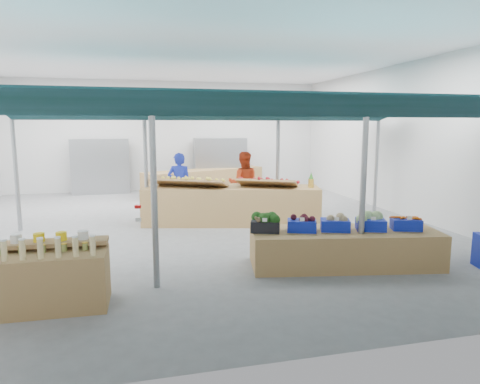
{
  "coord_description": "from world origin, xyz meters",
  "views": [
    {
      "loc": [
        -1.26,
        -10.49,
        2.48
      ],
      "look_at": [
        0.93,
        -1.6,
        1.07
      ],
      "focal_mm": 32.0,
      "sensor_mm": 36.0,
      "label": 1
    }
  ],
  "objects_px": {
    "bottle_shelf": "(41,278)",
    "fruit_counter": "(231,205)",
    "vendor_right": "(243,183)",
    "veg_counter": "(344,248)",
    "vendor_left": "(180,185)"
  },
  "relations": [
    {
      "from": "veg_counter",
      "to": "vendor_left",
      "type": "height_order",
      "value": "vendor_left"
    },
    {
      "from": "bottle_shelf",
      "to": "fruit_counter",
      "type": "bearing_deg",
      "value": 51.72
    },
    {
      "from": "veg_counter",
      "to": "vendor_left",
      "type": "relative_size",
      "value": 1.87
    },
    {
      "from": "veg_counter",
      "to": "vendor_right",
      "type": "relative_size",
      "value": 1.87
    },
    {
      "from": "veg_counter",
      "to": "vendor_right",
      "type": "bearing_deg",
      "value": 107.87
    },
    {
      "from": "vendor_right",
      "to": "bottle_shelf",
      "type": "bearing_deg",
      "value": 66.13
    },
    {
      "from": "bottle_shelf",
      "to": "vendor_right",
      "type": "relative_size",
      "value": 1.0
    },
    {
      "from": "veg_counter",
      "to": "fruit_counter",
      "type": "distance_m",
      "value": 3.95
    },
    {
      "from": "bottle_shelf",
      "to": "fruit_counter",
      "type": "height_order",
      "value": "bottle_shelf"
    },
    {
      "from": "fruit_counter",
      "to": "vendor_left",
      "type": "distance_m",
      "value": 1.68
    },
    {
      "from": "fruit_counter",
      "to": "bottle_shelf",
      "type": "bearing_deg",
      "value": -115.86
    },
    {
      "from": "bottle_shelf",
      "to": "vendor_left",
      "type": "bearing_deg",
      "value": 67.36
    },
    {
      "from": "fruit_counter",
      "to": "vendor_right",
      "type": "bearing_deg",
      "value": 75.27
    },
    {
      "from": "veg_counter",
      "to": "vendor_left",
      "type": "xyz_separation_m",
      "value": [
        -2.44,
        4.85,
        0.57
      ]
    },
    {
      "from": "veg_counter",
      "to": "vendor_right",
      "type": "height_order",
      "value": "vendor_right"
    }
  ]
}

